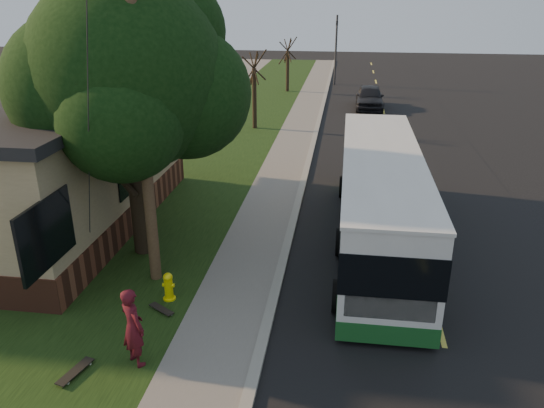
{
  "coord_description": "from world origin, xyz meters",
  "views": [
    {
      "loc": [
        1.57,
        -11.04,
        7.31
      ],
      "look_at": [
        -0.43,
        3.2,
        1.5
      ],
      "focal_mm": 35.0,
      "sensor_mm": 36.0,
      "label": 1
    }
  ],
  "objects": [
    {
      "name": "leafy_tree",
      "position": [
        -4.17,
        2.65,
        5.17
      ],
      "size": [
        6.3,
        6.0,
        7.8
      ],
      "color": "black",
      "rests_on": "grass_verge"
    },
    {
      "name": "bare_tree_far",
      "position": [
        -3.0,
        30.0,
        2.0
      ],
      "size": [
        1.38,
        1.21,
        4.03
      ],
      "color": "black",
      "rests_on": "grass_verge"
    },
    {
      "name": "bare_tree_near",
      "position": [
        -3.5,
        18.0,
        2.15
      ],
      "size": [
        1.38,
        1.21,
        4.31
      ],
      "color": "black",
      "rests_on": "grass_verge"
    },
    {
      "name": "ground",
      "position": [
        0.0,
        0.0,
        0.0
      ],
      "size": [
        120.0,
        120.0,
        0.0
      ],
      "primitive_type": "plane",
      "color": "black",
      "rests_on": "ground"
    },
    {
      "name": "traffic_signal",
      "position": [
        0.5,
        34.0,
        3.16
      ],
      "size": [
        0.18,
        0.22,
        5.5
      ],
      "color": "#2D2D30",
      "rests_on": "ground"
    },
    {
      "name": "dumpster",
      "position": [
        -8.39,
        8.92,
        0.68
      ],
      "size": [
        1.77,
        1.61,
        1.27
      ],
      "color": "#133120",
      "rests_on": "building_lot"
    },
    {
      "name": "fire_hydrant",
      "position": [
        -2.6,
        0.0,
        0.43
      ],
      "size": [
        0.32,
        0.32,
        0.74
      ],
      "color": "#FFEC0D",
      "rests_on": "grass_verge"
    },
    {
      "name": "skateboarder",
      "position": [
        -2.5,
        -2.46,
        0.95
      ],
      "size": [
        0.77,
        0.72,
        1.76
      ],
      "primitive_type": "imported",
      "rotation": [
        0.0,
        0.0,
        2.49
      ],
      "color": "#4B0F19",
      "rests_on": "grass_verge"
    },
    {
      "name": "utility_pole",
      "position": [
        -3.31,
        0.99,
        4.63
      ],
      "size": [
        2.86,
        3.21,
        9.07
      ],
      "color": "#473321",
      "rests_on": "ground"
    },
    {
      "name": "curb",
      "position": [
        0.0,
        10.0,
        0.06
      ],
      "size": [
        0.25,
        80.0,
        0.12
      ],
      "primitive_type": "cube",
      "color": "gray",
      "rests_on": "ground"
    },
    {
      "name": "skateboard_main",
      "position": [
        -3.6,
        -3.0,
        0.13
      ],
      "size": [
        0.45,
        0.94,
        0.09
      ],
      "color": "black",
      "rests_on": "grass_verge"
    },
    {
      "name": "skateboard_spare",
      "position": [
        -2.62,
        -0.56,
        0.12
      ],
      "size": [
        0.74,
        0.57,
        0.07
      ],
      "color": "black",
      "rests_on": "grass_verge"
    },
    {
      "name": "road",
      "position": [
        4.0,
        10.0,
        0.01
      ],
      "size": [
        8.0,
        80.0,
        0.01
      ],
      "primitive_type": "cube",
      "color": "black",
      "rests_on": "ground"
    },
    {
      "name": "sidewalk",
      "position": [
        -1.0,
        10.0,
        0.04
      ],
      "size": [
        2.0,
        80.0,
        0.08
      ],
      "primitive_type": "cube",
      "color": "slate",
      "rests_on": "ground"
    },
    {
      "name": "distant_car",
      "position": [
        3.08,
        24.65,
        0.75
      ],
      "size": [
        1.81,
        4.42,
        1.5
      ],
      "primitive_type": "imported",
      "rotation": [
        0.0,
        0.0,
        -0.01
      ],
      "color": "black",
      "rests_on": "ground"
    },
    {
      "name": "grass_verge",
      "position": [
        -4.5,
        10.0,
        0.04
      ],
      "size": [
        5.0,
        80.0,
        0.07
      ],
      "primitive_type": "cube",
      "color": "black",
      "rests_on": "ground"
    },
    {
      "name": "transit_bus",
      "position": [
        2.71,
        4.05,
        1.54
      ],
      "size": [
        2.46,
        10.69,
        2.9
      ],
      "color": "silver",
      "rests_on": "ground"
    }
  ]
}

